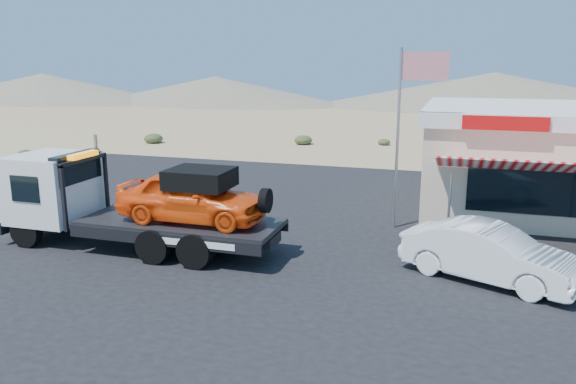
{
  "coord_description": "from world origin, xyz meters",
  "views": [
    {
      "loc": [
        6.75,
        -14.2,
        5.62
      ],
      "look_at": [
        1.53,
        2.47,
        1.5
      ],
      "focal_mm": 35.0,
      "sensor_mm": 36.0,
      "label": 1
    }
  ],
  "objects_px": {
    "white_sedan": "(489,253)",
    "flagpole": "(406,118)",
    "jerky_store": "(564,158)",
    "tow_truck": "(133,199)"
  },
  "relations": [
    {
      "from": "jerky_store",
      "to": "white_sedan",
      "type": "bearing_deg",
      "value": -108.69
    },
    {
      "from": "jerky_store",
      "to": "tow_truck",
      "type": "bearing_deg",
      "value": -145.78
    },
    {
      "from": "jerky_store",
      "to": "flagpole",
      "type": "xyz_separation_m",
      "value": [
        -5.57,
        -4.47,
        1.77
      ]
    },
    {
      "from": "white_sedan",
      "to": "flagpole",
      "type": "distance_m",
      "value": 5.71
    },
    {
      "from": "white_sedan",
      "to": "flagpole",
      "type": "xyz_separation_m",
      "value": [
        -2.68,
        4.04,
        3.01
      ]
    },
    {
      "from": "tow_truck",
      "to": "white_sedan",
      "type": "relative_size",
      "value": 1.91
    },
    {
      "from": "jerky_store",
      "to": "flagpole",
      "type": "relative_size",
      "value": 1.73
    },
    {
      "from": "white_sedan",
      "to": "jerky_store",
      "type": "xyz_separation_m",
      "value": [
        2.88,
        8.52,
        1.24
      ]
    },
    {
      "from": "tow_truck",
      "to": "jerky_store",
      "type": "distance_m",
      "value": 15.87
    },
    {
      "from": "flagpole",
      "to": "white_sedan",
      "type": "bearing_deg",
      "value": -56.42
    }
  ]
}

